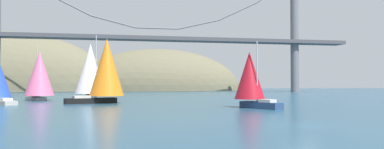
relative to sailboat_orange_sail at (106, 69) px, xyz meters
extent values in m
plane|color=navy|center=(14.66, -34.25, -5.28)|extent=(360.00, 360.00, 0.00)
ellipsoid|color=#6B664C|center=(-40.34, 100.75, -5.28)|extent=(83.00, 44.00, 47.03)
ellipsoid|color=#6B664C|center=(19.66, 100.75, -5.28)|extent=(72.18, 44.00, 35.42)
cylinder|color=slate|center=(62.71, 60.75, 15.05)|extent=(2.80, 2.80, 40.64)
cube|color=#47474C|center=(14.66, 60.75, 12.10)|extent=(132.10, 6.00, 1.20)
cylinder|color=slate|center=(-12.80, 60.75, 22.13)|extent=(13.95, 0.50, 7.07)
cylinder|color=slate|center=(0.93, 60.75, 17.17)|extent=(13.85, 0.50, 3.79)
cylinder|color=slate|center=(14.66, 60.75, 15.52)|extent=(13.73, 0.50, 0.50)
cylinder|color=slate|center=(28.39, 60.75, 17.17)|extent=(13.85, 0.50, 3.79)
cylinder|color=slate|center=(42.11, 60.75, 22.13)|extent=(13.95, 0.50, 7.07)
cube|color=black|center=(-2.17, -0.74, -4.87)|extent=(7.83, 4.31, 0.81)
cube|color=beige|center=(-3.47, -1.18, -4.28)|extent=(2.78, 2.20, 0.36)
cylinder|color=#B2B2B7|center=(-1.45, -0.49, 0.30)|extent=(0.14, 0.14, 9.54)
cone|color=orange|center=(0.13, 0.04, 0.27)|extent=(6.66, 6.66, 8.86)
cube|color=#B7B2A8|center=(-12.66, 12.89, -4.98)|extent=(4.90, 7.71, 0.59)
cube|color=beige|center=(-13.24, 14.14, -4.51)|extent=(2.31, 2.81, 0.36)
cylinder|color=#B2B2B7|center=(-12.34, 12.20, 0.04)|extent=(0.14, 0.14, 9.47)
cone|color=pink|center=(-11.63, 10.67, -0.51)|extent=(6.58, 6.58, 7.77)
cube|color=navy|center=(18.67, -16.44, -4.89)|extent=(3.78, 6.00, 0.77)
cube|color=beige|center=(19.11, -17.41, -4.33)|extent=(1.81, 2.19, 0.36)
cylinder|color=#B2B2B7|center=(18.43, -15.90, -0.78)|extent=(0.14, 0.14, 7.45)
cone|color=#B21423|center=(17.90, -14.71, -1.22)|extent=(5.01, 5.01, 5.97)
cube|color=white|center=(-3.26, 14.53, -4.85)|extent=(2.68, 8.09, 0.85)
cube|color=beige|center=(-3.36, 15.96, -4.25)|extent=(1.80, 2.65, 0.36)
cylinder|color=#B2B2B7|center=(-3.21, 13.73, 0.45)|extent=(0.14, 0.14, 9.76)
cone|color=white|center=(-3.08, 11.99, 0.45)|extent=(5.85, 5.85, 9.17)
cube|color=#B7B2A8|center=(-14.64, -1.14, -4.98)|extent=(5.76, 6.88, 0.59)
cube|color=beige|center=(-13.85, -2.19, -4.50)|extent=(2.46, 2.66, 0.36)
camera|label=1|loc=(1.36, -58.99, -2.23)|focal=34.91mm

